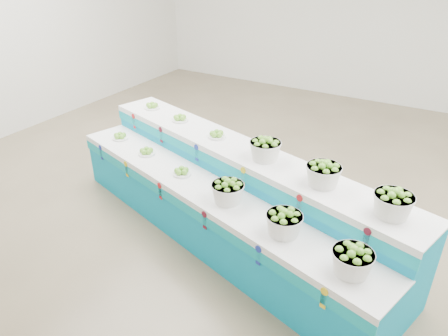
{
  "coord_description": "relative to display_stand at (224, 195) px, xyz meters",
  "views": [
    {
      "loc": [
        1.89,
        -4.29,
        3.08
      ],
      "look_at": [
        -0.17,
        -0.76,
        0.87
      ],
      "focal_mm": 33.48,
      "sensor_mm": 36.0,
      "label": 1
    }
  ],
  "objects": [
    {
      "name": "back_wall",
      "position": [
        0.17,
        5.76,
        1.49
      ],
      "size": [
        10.0,
        0.0,
        10.0
      ],
      "primitive_type": "plane",
      "rotation": [
        1.57,
        0.0,
        0.0
      ],
      "color": "silver",
      "rests_on": "ground"
    },
    {
      "name": "plate_upper_right",
      "position": [
        -0.33,
        0.38,
        0.56
      ],
      "size": [
        0.26,
        0.26,
        0.09
      ],
      "primitive_type": "cylinder",
      "rotation": [
        0.0,
        0.0,
        -0.29
      ],
      "color": "white",
      "rests_on": "display_stand"
    },
    {
      "name": "basket_lower_left",
      "position": [
        0.26,
        -0.36,
        0.33
      ],
      "size": [
        0.42,
        0.42,
        0.24
      ],
      "primitive_type": null,
      "rotation": [
        0.0,
        0.0,
        -0.29
      ],
      "color": "silver",
      "rests_on": "display_stand"
    },
    {
      "name": "plate_lower_left",
      "position": [
        -1.79,
        0.25,
        0.26
      ],
      "size": [
        0.26,
        0.26,
        0.09
      ],
      "primitive_type": "cylinder",
      "rotation": [
        0.0,
        0.0,
        -0.29
      ],
      "color": "white",
      "rests_on": "display_stand"
    },
    {
      "name": "plate_lower_mid",
      "position": [
        -1.17,
        0.06,
        0.26
      ],
      "size": [
        0.26,
        0.26,
        0.09
      ],
      "primitive_type": "cylinder",
      "rotation": [
        0.0,
        0.0,
        -0.29
      ],
      "color": "white",
      "rests_on": "display_stand"
    },
    {
      "name": "plate_lower_right",
      "position": [
        -0.48,
        -0.14,
        0.26
      ],
      "size": [
        0.26,
        0.26,
        0.09
      ],
      "primitive_type": "cylinder",
      "rotation": [
        0.0,
        0.0,
        -0.29
      ],
      "color": "white",
      "rests_on": "display_stand"
    },
    {
      "name": "plate_upper_mid",
      "position": [
        -1.01,
        0.59,
        0.56
      ],
      "size": [
        0.26,
        0.26,
        0.09
      ],
      "primitive_type": "cylinder",
      "rotation": [
        0.0,
        0.0,
        -0.29
      ],
      "color": "white",
      "rests_on": "display_stand"
    },
    {
      "name": "plate_upper_left",
      "position": [
        -1.63,
        0.77,
        0.56
      ],
      "size": [
        0.26,
        0.26,
        0.09
      ],
      "primitive_type": "cylinder",
      "rotation": [
        0.0,
        0.0,
        -0.29
      ],
      "color": "white",
      "rests_on": "display_stand"
    },
    {
      "name": "display_stand",
      "position": [
        0.0,
        0.0,
        0.0
      ],
      "size": [
        4.59,
        2.37,
        1.02
      ],
      "primitive_type": null,
      "rotation": [
        0.0,
        0.0,
        -0.29
      ],
      "color": "#0891BD",
      "rests_on": "ground"
    },
    {
      "name": "basket_lower_right",
      "position": [
        1.65,
        -0.78,
        0.33
      ],
      "size": [
        0.42,
        0.42,
        0.24
      ],
      "primitive_type": null,
      "rotation": [
        0.0,
        0.0,
        -0.29
      ],
      "color": "silver",
      "rests_on": "display_stand"
    },
    {
      "name": "basket_upper_left",
      "position": [
        0.42,
        0.16,
        0.63
      ],
      "size": [
        0.42,
        0.42,
        0.24
      ],
      "primitive_type": null,
      "rotation": [
        0.0,
        0.0,
        -0.29
      ],
      "color": "silver",
      "rests_on": "display_stand"
    },
    {
      "name": "basket_lower_mid",
      "position": [
        0.97,
        -0.58,
        0.33
      ],
      "size": [
        0.42,
        0.42,
        0.24
      ],
      "primitive_type": null,
      "rotation": [
        0.0,
        0.0,
        -0.29
      ],
      "color": "silver",
      "rests_on": "display_stand"
    },
    {
      "name": "basket_upper_right",
      "position": [
        1.8,
        -0.25,
        0.63
      ],
      "size": [
        0.42,
        0.42,
        0.24
      ],
      "primitive_type": null,
      "rotation": [
        0.0,
        0.0,
        -0.29
      ],
      "color": "silver",
      "rests_on": "display_stand"
    },
    {
      "name": "basket_upper_mid",
      "position": [
        1.13,
        -0.05,
        0.63
      ],
      "size": [
        0.42,
        0.42,
        0.24
      ],
      "primitive_type": null,
      "rotation": [
        0.0,
        0.0,
        -0.29
      ],
      "color": "silver",
      "rests_on": "display_stand"
    },
    {
      "name": "ground",
      "position": [
        0.17,
        0.76,
        -0.51
      ],
      "size": [
        10.0,
        10.0,
        0.0
      ],
      "primitive_type": "plane",
      "color": "brown",
      "rests_on": "ground"
    }
  ]
}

